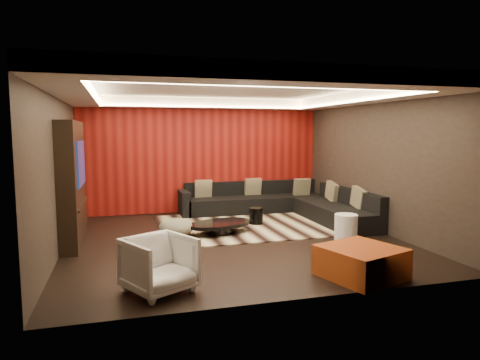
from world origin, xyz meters
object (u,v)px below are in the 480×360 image
object	(u,v)px
drum_stool	(256,216)
white_side_table	(346,228)
coffee_table	(220,228)
orange_ottoman	(361,262)
armchair	(159,265)
sectional_sofa	(283,205)

from	to	relation	value
drum_stool	white_side_table	world-z (taller)	white_side_table
coffee_table	drum_stool	size ratio (longest dim) A/B	3.75
coffee_table	orange_ottoman	bearing A→B (deg)	-66.04
armchair	drum_stool	bearing A→B (deg)	26.89
coffee_table	drum_stool	xyz separation A→B (m)	(0.95, 0.64, 0.07)
orange_ottoman	white_side_table	bearing A→B (deg)	66.58
armchair	sectional_sofa	size ratio (longest dim) A/B	0.21
coffee_table	drum_stool	distance (m)	1.15
armchair	orange_ottoman	bearing A→B (deg)	-32.42
armchair	sectional_sofa	world-z (taller)	sectional_sofa
white_side_table	sectional_sofa	size ratio (longest dim) A/B	0.14
coffee_table	sectional_sofa	distance (m)	2.35
white_side_table	orange_ottoman	world-z (taller)	white_side_table
coffee_table	orange_ottoman	xyz separation A→B (m)	(1.32, -2.97, 0.08)
white_side_table	orange_ottoman	xyz separation A→B (m)	(-0.76, -1.75, -0.04)
orange_ottoman	armchair	xyz separation A→B (m)	(-2.74, 0.20, 0.14)
drum_stool	armchair	distance (m)	4.15
orange_ottoman	armchair	distance (m)	2.75
orange_ottoman	sectional_sofa	xyz separation A→B (m)	(0.56, 4.36, 0.05)
white_side_table	orange_ottoman	size ratio (longest dim) A/B	0.54
coffee_table	armchair	xyz separation A→B (m)	(-1.42, -2.77, 0.22)
coffee_table	drum_stool	world-z (taller)	drum_stool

